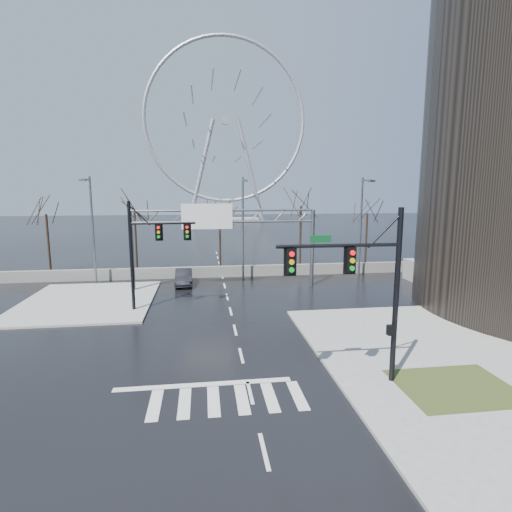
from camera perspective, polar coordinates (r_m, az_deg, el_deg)
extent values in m
plane|color=black|center=(21.96, -2.13, -14.02)|extent=(260.00, 260.00, 0.00)
cube|color=gray|center=(26.52, 19.83, -10.23)|extent=(12.00, 10.00, 0.15)
cube|color=gray|center=(34.44, -22.83, -5.94)|extent=(10.00, 12.00, 0.15)
cube|color=#323D19|center=(20.47, 26.60, -16.38)|extent=(5.00, 4.00, 0.02)
cube|color=slate|center=(40.94, -4.85, -2.21)|extent=(52.00, 0.50, 1.10)
cylinder|color=black|center=(18.74, 19.37, -5.73)|extent=(0.24, 0.24, 8.00)
cylinder|color=black|center=(17.21, 11.76, 1.46)|extent=(5.40, 0.16, 0.16)
cube|color=black|center=(17.34, 13.42, -0.55)|extent=(0.35, 0.28, 1.05)
cube|color=black|center=(16.59, 5.00, -0.77)|extent=(0.35, 0.28, 1.05)
cylinder|color=black|center=(29.89, -17.38, -0.16)|extent=(0.24, 0.24, 8.00)
cylinder|color=black|center=(29.30, -13.16, 4.57)|extent=(4.60, 0.16, 0.16)
cube|color=black|center=(29.24, -13.73, 3.36)|extent=(0.35, 0.28, 1.05)
cube|color=black|center=(29.09, -9.80, 3.46)|extent=(0.35, 0.28, 1.05)
cylinder|color=slate|center=(35.98, -17.33, 0.58)|extent=(0.36, 0.36, 7.00)
cylinder|color=slate|center=(36.82, 8.02, 1.10)|extent=(0.36, 0.36, 7.00)
cylinder|color=slate|center=(35.17, -4.58, 6.51)|extent=(16.00, 0.20, 0.20)
cylinder|color=slate|center=(35.23, -4.56, 4.89)|extent=(16.00, 0.20, 0.20)
cube|color=#09461D|center=(35.00, -7.02, 5.64)|extent=(4.20, 0.10, 2.00)
cube|color=silver|center=(34.94, -7.02, 5.63)|extent=(4.40, 0.02, 2.20)
cylinder|color=slate|center=(40.05, -22.26, 3.32)|extent=(0.20, 0.20, 10.00)
cylinder|color=slate|center=(38.83, -23.10, 10.05)|extent=(0.12, 2.20, 0.12)
cube|color=slate|center=(37.86, -23.49, 9.92)|extent=(0.50, 0.70, 0.18)
cylinder|color=slate|center=(38.95, -1.88, 3.85)|extent=(0.20, 0.20, 10.00)
cylinder|color=slate|center=(37.70, -1.74, 10.82)|extent=(0.12, 2.20, 0.12)
cube|color=slate|center=(36.70, -1.58, 10.71)|extent=(0.50, 0.70, 0.18)
cylinder|color=slate|center=(41.89, 14.72, 3.94)|extent=(0.20, 0.20, 10.00)
cylinder|color=slate|center=(40.73, 15.59, 10.38)|extent=(0.12, 2.20, 0.12)
cube|color=slate|center=(39.81, 16.16, 10.24)|extent=(0.50, 0.70, 0.18)
cylinder|color=black|center=(47.25, -27.52, 1.51)|extent=(0.24, 0.24, 6.30)
cylinder|color=black|center=(44.47, -16.79, 2.03)|extent=(0.24, 0.24, 6.75)
cylinder|color=black|center=(44.99, -5.17, 1.89)|extent=(0.24, 0.24, 5.85)
cylinder|color=black|center=(45.22, 6.35, 2.66)|extent=(0.24, 0.24, 7.02)
cylinder|color=black|center=(48.29, 15.46, 2.26)|extent=(0.24, 0.24, 6.12)
cube|color=gray|center=(115.58, -4.23, 5.20)|extent=(18.00, 6.00, 1.00)
torus|color=#B2B2B7|center=(116.89, -4.40, 18.77)|extent=(45.00, 1.00, 45.00)
cylinder|color=#B2B2B7|center=(116.89, -4.40, 18.77)|extent=(2.40, 1.50, 2.40)
cylinder|color=#B2B2B7|center=(115.20, -7.87, 11.85)|extent=(8.28, 1.20, 28.82)
cylinder|color=#B2B2B7|center=(116.04, -0.78, 11.91)|extent=(8.28, 1.20, 28.82)
imported|color=black|center=(37.97, -10.28, -2.97)|extent=(1.61, 4.41, 1.45)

